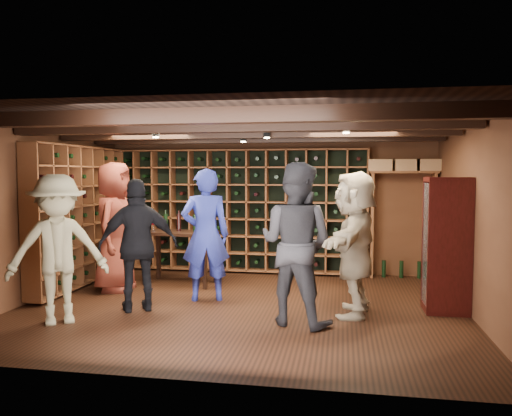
% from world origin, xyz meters
% --- Properties ---
extents(ground, '(6.00, 6.00, 0.00)m').
position_xyz_m(ground, '(0.00, 0.00, 0.00)').
color(ground, black).
rests_on(ground, ground).
extents(room_shell, '(6.00, 6.00, 6.00)m').
position_xyz_m(room_shell, '(0.00, 0.05, 2.42)').
color(room_shell, '#58321E').
rests_on(room_shell, ground).
extents(wine_rack_back, '(4.65, 0.30, 2.20)m').
position_xyz_m(wine_rack_back, '(-0.52, 2.33, 1.15)').
color(wine_rack_back, brown).
rests_on(wine_rack_back, ground).
extents(wine_rack_left, '(0.30, 2.65, 2.20)m').
position_xyz_m(wine_rack_left, '(-2.83, 0.82, 1.15)').
color(wine_rack_left, brown).
rests_on(wine_rack_left, ground).
extents(crate_shelf, '(1.20, 0.32, 2.07)m').
position_xyz_m(crate_shelf, '(2.41, 2.32, 1.57)').
color(crate_shelf, brown).
rests_on(crate_shelf, ground).
extents(display_cabinet, '(0.55, 0.50, 1.75)m').
position_xyz_m(display_cabinet, '(2.71, 0.20, 0.86)').
color(display_cabinet, black).
rests_on(display_cabinet, ground).
extents(man_blue_shirt, '(0.80, 0.65, 1.89)m').
position_xyz_m(man_blue_shirt, '(-0.57, 0.25, 0.95)').
color(man_blue_shirt, navy).
rests_on(man_blue_shirt, ground).
extents(man_grey_suit, '(1.15, 1.03, 1.96)m').
position_xyz_m(man_grey_suit, '(0.82, -0.65, 0.98)').
color(man_grey_suit, black).
rests_on(man_grey_suit, ground).
extents(guest_red_floral, '(0.72, 1.03, 2.00)m').
position_xyz_m(guest_red_floral, '(-2.13, 0.61, 1.00)').
color(guest_red_floral, maroon).
rests_on(guest_red_floral, ground).
extents(guest_woman_black, '(1.11, 0.87, 1.76)m').
position_xyz_m(guest_woman_black, '(-1.29, -0.44, 0.88)').
color(guest_woman_black, black).
rests_on(guest_woman_black, ground).
extents(guest_khaki, '(1.35, 1.22, 1.82)m').
position_xyz_m(guest_khaki, '(-2.03, -1.13, 0.91)').
color(guest_khaki, gray).
rests_on(guest_khaki, ground).
extents(guest_beige, '(0.80, 1.79, 1.86)m').
position_xyz_m(guest_beige, '(1.52, -0.13, 0.93)').
color(guest_beige, tan).
rests_on(guest_beige, ground).
extents(tasting_table, '(1.22, 0.71, 1.15)m').
position_xyz_m(tasting_table, '(-1.26, 1.20, 0.77)').
color(tasting_table, black).
rests_on(tasting_table, ground).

